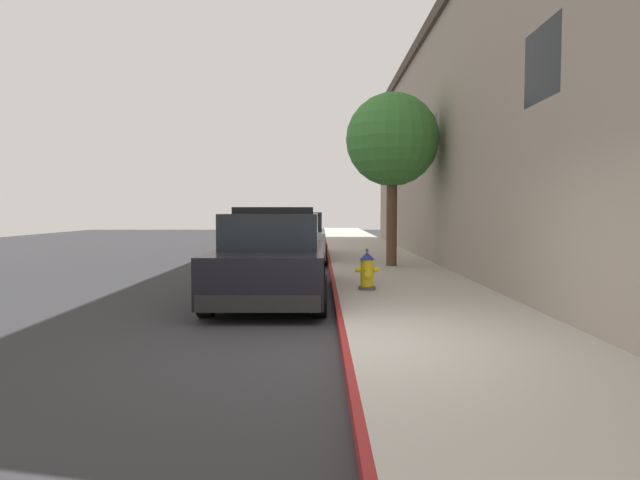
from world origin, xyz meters
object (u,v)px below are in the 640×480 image
object	(u,v)px
fire_hydrant	(367,271)
street_tree	(392,141)
parked_car_silver_ahead	(296,238)
police_cruiser	(272,258)

from	to	relation	value
fire_hydrant	street_tree	world-z (taller)	street_tree
parked_car_silver_ahead	fire_hydrant	bearing A→B (deg)	-77.83
parked_car_silver_ahead	street_tree	bearing A→B (deg)	-49.91
police_cruiser	fire_hydrant	distance (m)	1.77
fire_hydrant	police_cruiser	bearing A→B (deg)	-174.96
police_cruiser	fire_hydrant	bearing A→B (deg)	5.04
police_cruiser	fire_hydrant	xyz separation A→B (m)	(1.74, 0.15, -0.25)
police_cruiser	street_tree	distance (m)	6.01
street_tree	parked_car_silver_ahead	bearing A→B (deg)	130.09
parked_car_silver_ahead	street_tree	xyz separation A→B (m)	(2.68, -3.18, 2.73)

